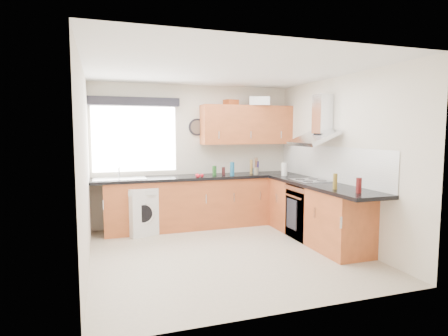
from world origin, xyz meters
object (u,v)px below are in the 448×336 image
object	(u,v)px
extractor_hood	(318,126)
oven	(310,211)
washing_machine	(142,210)
upper_cabinets	(247,125)

from	to	relation	value
extractor_hood	oven	bearing A→B (deg)	180.00
extractor_hood	washing_machine	bearing A→B (deg)	157.07
extractor_hood	upper_cabinets	xyz separation A→B (m)	(-0.65, 1.33, 0.03)
extractor_hood	upper_cabinets	size ratio (longest dim) A/B	0.46
oven	extractor_hood	world-z (taller)	extractor_hood
oven	washing_machine	world-z (taller)	oven
extractor_hood	upper_cabinets	world-z (taller)	upper_cabinets
extractor_hood	washing_machine	distance (m)	3.14
upper_cabinets	washing_machine	distance (m)	2.42
extractor_hood	upper_cabinets	distance (m)	1.48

